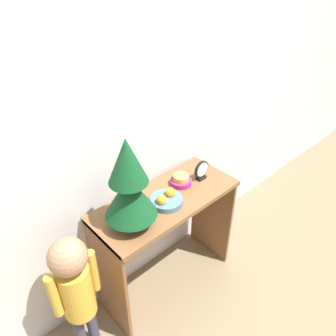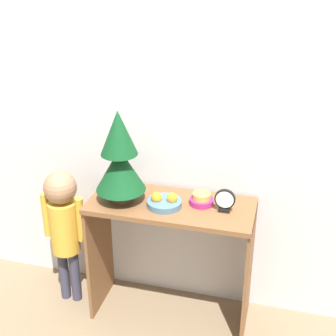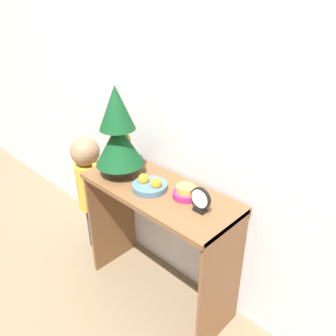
# 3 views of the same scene
# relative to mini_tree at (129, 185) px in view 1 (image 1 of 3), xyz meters

# --- Properties ---
(ground_plane) EXTENTS (12.00, 12.00, 0.00)m
(ground_plane) POSITION_rel_mini_tree_xyz_m (0.29, -0.17, -1.08)
(ground_plane) COLOR #7A664C
(back_wall) EXTENTS (7.00, 0.05, 2.50)m
(back_wall) POSITION_rel_mini_tree_xyz_m (0.29, 0.29, 0.17)
(back_wall) COLOR silver
(back_wall) RESTS_ON ground_plane
(console_table) EXTENTS (0.97, 0.41, 0.81)m
(console_table) POSITION_rel_mini_tree_xyz_m (0.29, 0.03, -0.48)
(console_table) COLOR brown
(console_table) RESTS_ON ground_plane
(mini_tree) EXTENTS (0.29, 0.29, 0.55)m
(mini_tree) POSITION_rel_mini_tree_xyz_m (0.00, 0.00, 0.00)
(mini_tree) COLOR #4C3828
(mini_tree) RESTS_ON console_table
(fruit_bowl) EXTENTS (0.20, 0.20, 0.08)m
(fruit_bowl) POSITION_rel_mini_tree_xyz_m (0.26, -0.00, -0.24)
(fruit_bowl) COLOR #476B84
(fruit_bowl) RESTS_ON console_table
(singing_bowl) EXTENTS (0.14, 0.14, 0.07)m
(singing_bowl) POSITION_rel_mini_tree_xyz_m (0.46, 0.08, -0.24)
(singing_bowl) COLOR #9E2366
(singing_bowl) RESTS_ON console_table
(desk_clock) EXTENTS (0.12, 0.04, 0.14)m
(desk_clock) POSITION_rel_mini_tree_xyz_m (0.60, 0.03, -0.20)
(desk_clock) COLOR black
(desk_clock) RESTS_ON console_table
(child_figure) EXTENTS (0.28, 0.20, 0.94)m
(child_figure) POSITION_rel_mini_tree_xyz_m (-0.40, 0.00, -0.47)
(child_figure) COLOR #38384C
(child_figure) RESTS_ON ground_plane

